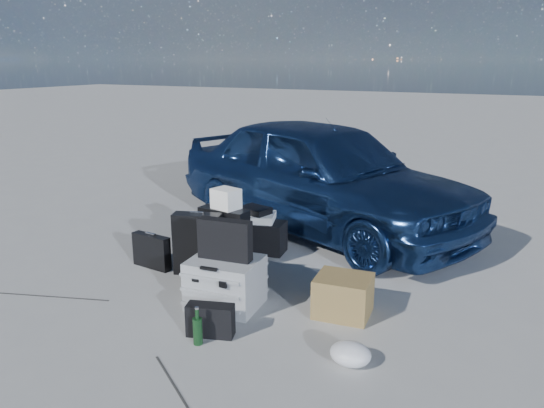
# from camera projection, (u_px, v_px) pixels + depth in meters

# --- Properties ---
(ground) EXTENTS (60.00, 60.00, 0.00)m
(ground) POSITION_uv_depth(u_px,v_px,m) (190.00, 306.00, 4.32)
(ground) COLOR #9E9E9A
(ground) RESTS_ON ground
(car) EXTENTS (4.15, 2.86, 1.31)m
(car) POSITION_uv_depth(u_px,v_px,m) (321.00, 175.00, 6.12)
(car) COLOR navy
(car) RESTS_ON ground
(pelican_case) EXTENTS (0.59, 0.50, 0.40)m
(pelican_case) POSITION_uv_depth(u_px,v_px,m) (225.00, 282.00, 4.28)
(pelican_case) COLOR gray
(pelican_case) RESTS_ON ground
(laptop_bag) EXTENTS (0.44, 0.16, 0.33)m
(laptop_bag) POSITION_uv_depth(u_px,v_px,m) (225.00, 240.00, 4.19)
(laptop_bag) COLOR black
(laptop_bag) RESTS_ON pelican_case
(briefcase) EXTENTS (0.43, 0.14, 0.33)m
(briefcase) POSITION_uv_depth(u_px,v_px,m) (152.00, 251.00, 5.08)
(briefcase) COLOR black
(briefcase) RESTS_ON ground
(suitcase_left) EXTENTS (0.47, 0.29, 0.58)m
(suitcase_left) POSITION_uv_depth(u_px,v_px,m) (198.00, 244.00, 4.91)
(suitcase_left) COLOR black
(suitcase_left) RESTS_ON ground
(suitcase_right) EXTENTS (0.50, 0.21, 0.59)m
(suitcase_right) POSITION_uv_depth(u_px,v_px,m) (224.00, 238.00, 5.06)
(suitcase_right) COLOR black
(suitcase_right) RESTS_ON ground
(white_carton) EXTENTS (0.28, 0.24, 0.19)m
(white_carton) POSITION_uv_depth(u_px,v_px,m) (226.00, 199.00, 4.97)
(white_carton) COLOR white
(white_carton) RESTS_ON suitcase_right
(duffel_bag) EXTENTS (0.68, 0.37, 0.32)m
(duffel_bag) POSITION_uv_depth(u_px,v_px,m) (254.00, 236.00, 5.53)
(duffel_bag) COLOR black
(duffel_bag) RESTS_ON ground
(flat_box_white) EXTENTS (0.50, 0.44, 0.07)m
(flat_box_white) POSITION_uv_depth(u_px,v_px,m) (254.00, 217.00, 5.49)
(flat_box_white) COLOR white
(flat_box_white) RESTS_ON duffel_bag
(flat_box_black) EXTENTS (0.35, 0.28, 0.07)m
(flat_box_black) POSITION_uv_depth(u_px,v_px,m) (255.00, 210.00, 5.49)
(flat_box_black) COLOR black
(flat_box_black) RESTS_ON flat_box_white
(kraft_bag) EXTENTS (0.36, 0.28, 0.43)m
(kraft_bag) POSITION_uv_depth(u_px,v_px,m) (231.00, 262.00, 4.68)
(kraft_bag) COLOR olive
(kraft_bag) RESTS_ON ground
(cardboard_box) EXTENTS (0.45, 0.41, 0.32)m
(cardboard_box) POSITION_uv_depth(u_px,v_px,m) (343.00, 296.00, 4.14)
(cardboard_box) COLOR olive
(cardboard_box) RESTS_ON ground
(plastic_bag) EXTENTS (0.28, 0.24, 0.15)m
(plastic_bag) POSITION_uv_depth(u_px,v_px,m) (350.00, 354.00, 3.47)
(plastic_bag) COLOR silver
(plastic_bag) RESTS_ON ground
(messenger_bag) EXTENTS (0.36, 0.22, 0.24)m
(messenger_bag) POSITION_uv_depth(u_px,v_px,m) (210.00, 320.00, 3.83)
(messenger_bag) COLOR black
(messenger_bag) RESTS_ON ground
(green_bottle) EXTENTS (0.08, 0.08, 0.27)m
(green_bottle) POSITION_uv_depth(u_px,v_px,m) (198.00, 327.00, 3.71)
(green_bottle) COLOR black
(green_bottle) RESTS_ON ground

